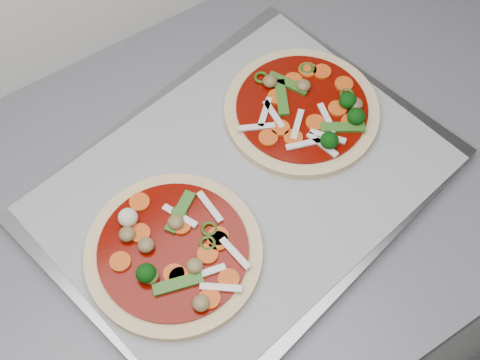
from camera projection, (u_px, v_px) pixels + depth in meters
baking_tray at (243, 186)px, 0.85m from camera, size 0.56×0.46×0.02m
parchment at (243, 183)px, 0.84m from camera, size 0.53×0.42×0.00m
pizza_left at (173, 252)px, 0.78m from camera, size 0.29×0.29×0.04m
pizza_right at (304, 110)px, 0.89m from camera, size 0.26×0.26×0.04m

